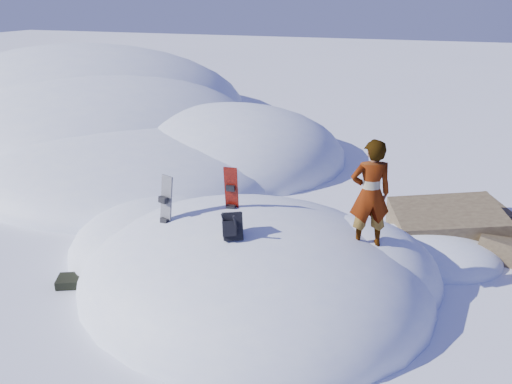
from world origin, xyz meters
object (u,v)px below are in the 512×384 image
(snowboard_red, at_px, (232,200))
(snowboard_dark, at_px, (165,212))
(backpack, at_px, (232,226))
(person, at_px, (370,194))

(snowboard_red, xyz_separation_m, snowboard_dark, (-1.10, -0.66, -0.15))
(backpack, relative_size, person, 0.28)
(snowboard_dark, bearing_deg, person, 29.68)
(snowboard_dark, bearing_deg, snowboard_red, 50.36)
(backpack, distance_m, person, 2.48)
(snowboard_dark, bearing_deg, backpack, 3.18)
(backpack, bearing_deg, snowboard_dark, 136.46)
(snowboard_red, height_order, snowboard_dark, snowboard_red)
(snowboard_red, bearing_deg, person, -5.92)
(snowboard_red, height_order, person, person)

